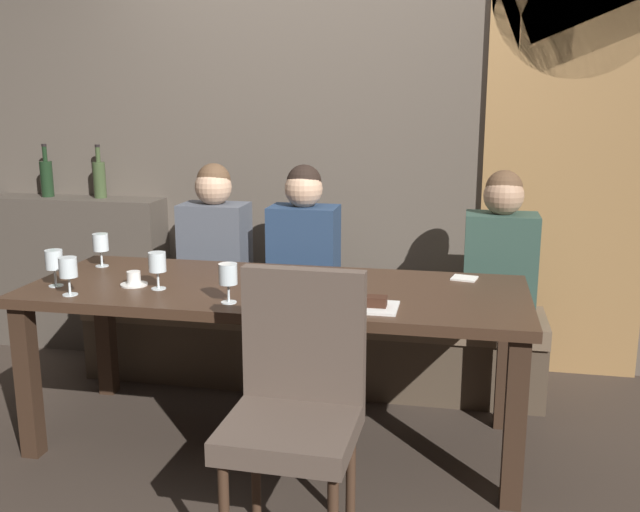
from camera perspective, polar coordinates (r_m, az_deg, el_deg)
ground at (r=3.44m, az=-3.40°, el=-14.42°), size 9.00×9.00×0.00m
back_wall_tiled at (r=4.25m, az=0.61°, el=11.81°), size 6.00×0.12×3.00m
arched_door at (r=4.15m, az=19.31°, el=9.22°), size 0.90×0.05×2.55m
back_counter at (r=4.76m, az=-18.51°, el=-1.22°), size 1.10×0.28×0.95m
dining_table at (r=3.19m, az=-3.55°, el=-3.95°), size 2.20×0.84×0.74m
banquette_bench at (r=3.97m, az=-0.86°, el=-6.98°), size 2.50×0.44×0.45m
chair_near_side at (r=2.51m, az=-1.92°, el=-10.99°), size 0.45×0.45×0.98m
diner_redhead at (r=3.96m, az=-8.39°, el=1.54°), size 0.36×0.24×0.76m
diner_bearded at (r=3.80m, az=-1.29°, el=1.23°), size 0.36×0.24×0.77m
diner_far_end at (r=3.73m, az=14.24°, el=0.56°), size 0.36×0.24×0.76m
wine_bottle_dark_red at (r=4.76m, az=-21.00°, el=5.89°), size 0.08×0.08×0.33m
wine_bottle_pale_label at (r=4.60m, az=-17.21°, el=5.95°), size 0.08×0.08×0.33m
wine_glass_near_left at (r=2.91m, az=-7.36°, el=-1.52°), size 0.08×0.08×0.16m
wine_glass_far_left at (r=3.67m, az=-17.12°, el=0.98°), size 0.08×0.08×0.16m
wine_glass_end_right at (r=3.17m, az=-12.87°, el=-0.55°), size 0.08×0.08×0.16m
wine_glass_near_right at (r=3.35m, az=-20.48°, el=-0.34°), size 0.08×0.08×0.16m
wine_glass_end_left at (r=3.18m, az=-19.48°, el=-0.94°), size 0.08×0.08×0.16m
wine_glass_center_back at (r=2.82m, az=-2.37°, el=-1.98°), size 0.08×0.08×0.16m
espresso_cup at (r=3.28m, az=-14.64°, el=-1.84°), size 0.12×0.12×0.06m
dessert_plate at (r=2.85m, az=4.41°, el=-3.93°), size 0.19×0.19×0.05m
fork_on_table at (r=2.85m, az=1.49°, el=-4.09°), size 0.03×0.17×0.01m
folded_napkin at (r=3.36m, az=11.46°, el=-1.75°), size 0.13×0.12×0.01m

